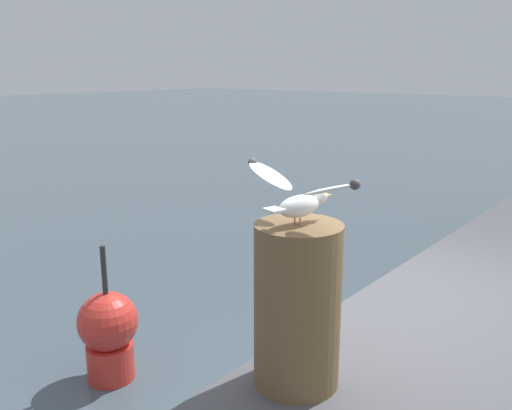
{
  "coord_description": "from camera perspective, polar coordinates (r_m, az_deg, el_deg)",
  "views": [
    {
      "loc": [
        -3.07,
        -1.63,
        2.86
      ],
      "look_at": [
        -1.14,
        -0.05,
        2.23
      ],
      "focal_mm": 37.88,
      "sensor_mm": 36.0,
      "label": 1
    }
  ],
  "objects": [
    {
      "name": "mooring_post",
      "position": [
        2.57,
        4.38,
        -10.54
      ],
      "size": [
        0.41,
        0.41,
        0.79
      ],
      "primitive_type": "cylinder",
      "color": "brown",
      "rests_on": "harbor_quay"
    },
    {
      "name": "seagull",
      "position": [
        2.4,
        4.67,
        1.0
      ],
      "size": [
        0.39,
        0.69,
        0.26
      ],
      "color": "#C67760",
      "rests_on": "mooring_post"
    },
    {
      "name": "channel_buoy",
      "position": [
        5.36,
        -15.31,
        -12.84
      ],
      "size": [
        0.56,
        0.56,
        1.33
      ],
      "color": "red",
      "rests_on": "ground_plane"
    }
  ]
}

